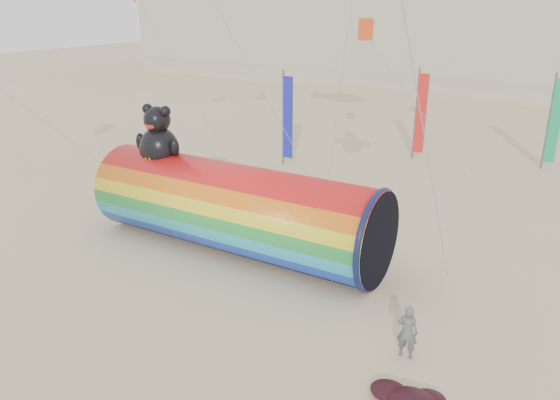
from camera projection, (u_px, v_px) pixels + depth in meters
The scene contains 4 objects.
ground at pixel (244, 277), 18.34m from camera, with size 160.00×160.00×0.00m, color #CCB58C.
windsock_assembly at pixel (235, 206), 19.86m from camera, with size 11.19×3.41×5.16m.
kite_handler at pixel (407, 332), 14.05m from camera, with size 0.55×0.36×1.50m, color #55575D.
festival_banners at pixel (419, 118), 29.98m from camera, with size 13.31×6.59×5.20m.
Camera 1 is at (9.41, -13.34, 8.83)m, focal length 35.00 mm.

